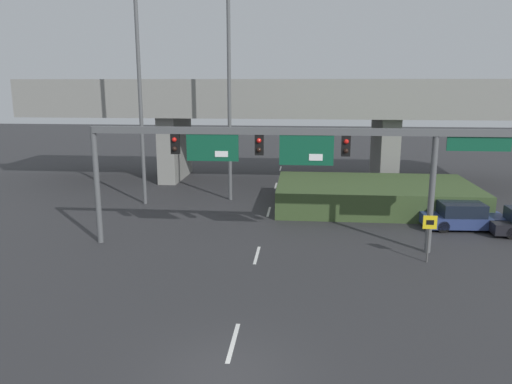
% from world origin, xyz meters
% --- Properties ---
extents(ground_plane, '(160.00, 160.00, 0.00)m').
position_xyz_m(ground_plane, '(0.00, 0.00, 0.00)').
color(ground_plane, '#2D2D30').
extents(lane_markings, '(0.14, 42.10, 0.01)m').
position_xyz_m(lane_markings, '(0.00, 13.52, 0.00)').
color(lane_markings, silver).
rests_on(lane_markings, ground).
extents(signal_gantry, '(19.37, 0.44, 5.77)m').
position_xyz_m(signal_gantry, '(1.18, 10.69, 4.79)').
color(signal_gantry, '#515456').
rests_on(signal_gantry, ground).
extents(speed_limit_sign, '(0.60, 0.11, 2.20)m').
position_xyz_m(speed_limit_sign, '(7.58, 9.30, 1.44)').
color(speed_limit_sign, '#4C4C4C').
rests_on(speed_limit_sign, ground).
extents(highway_light_pole_near, '(0.70, 0.36, 15.69)m').
position_xyz_m(highway_light_pole_near, '(-2.81, 20.46, 8.22)').
color(highway_light_pole_near, '#515456').
rests_on(highway_light_pole_near, ground).
extents(highway_light_pole_far, '(0.70, 0.36, 15.52)m').
position_xyz_m(highway_light_pole_far, '(-8.22, 18.80, 8.14)').
color(highway_light_pole_far, '#515456').
rests_on(highway_light_pole_far, ground).
extents(overpass_bridge, '(39.84, 7.56, 8.03)m').
position_xyz_m(overpass_bridge, '(-0.00, 27.85, 5.74)').
color(overpass_bridge, gray).
rests_on(overpass_bridge, ground).
extents(grass_embankment, '(12.21, 7.26, 1.60)m').
position_xyz_m(grass_embankment, '(6.59, 19.19, 0.80)').
color(grass_embankment, '#384C28').
rests_on(grass_embankment, ground).
extents(parked_sedan_near_right, '(4.45, 2.12, 1.45)m').
position_xyz_m(parked_sedan_near_right, '(10.76, 14.90, 0.67)').
color(parked_sedan_near_right, navy).
rests_on(parked_sedan_near_right, ground).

